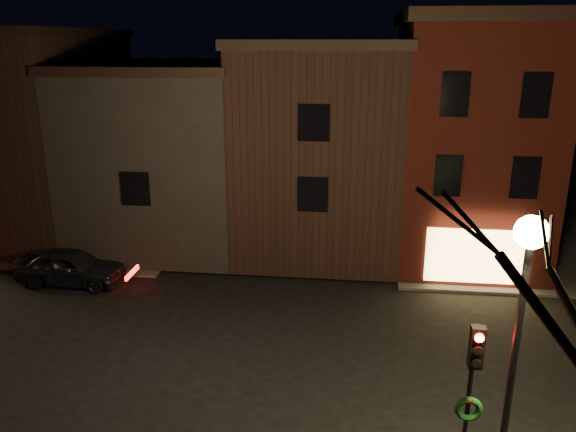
% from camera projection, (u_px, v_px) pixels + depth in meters
% --- Properties ---
extents(ground, '(120.00, 120.00, 0.00)m').
position_uv_depth(ground, '(252.00, 348.00, 18.12)').
color(ground, black).
rests_on(ground, ground).
extents(sidewalk_far_left, '(30.00, 30.00, 0.12)m').
position_uv_depth(sidewalk_far_left, '(22.00, 181.00, 39.31)').
color(sidewalk_far_left, '#2D2B28').
rests_on(sidewalk_far_left, ground).
extents(corner_building, '(6.50, 8.50, 10.50)m').
position_uv_depth(corner_building, '(468.00, 138.00, 24.55)').
color(corner_building, '#3D100A').
rests_on(corner_building, ground).
extents(row_building_a, '(7.30, 10.30, 9.40)m').
position_uv_depth(row_building_a, '(321.00, 143.00, 26.43)').
color(row_building_a, black).
rests_on(row_building_a, ground).
extents(row_building_b, '(7.80, 10.30, 8.40)m').
position_uv_depth(row_building_b, '(173.00, 150.00, 27.40)').
color(row_building_b, black).
rests_on(row_building_b, ground).
extents(row_building_c, '(7.30, 10.30, 9.90)m').
position_uv_depth(row_building_c, '(32.00, 132.00, 28.00)').
color(row_building_c, black).
rests_on(row_building_c, ground).
extents(street_lamp_near, '(0.60, 0.60, 6.48)m').
position_uv_depth(street_lamp_near, '(523.00, 290.00, 10.17)').
color(street_lamp_near, black).
rests_on(street_lamp_near, sidewalk_near_right).
extents(traffic_signal, '(0.58, 0.38, 4.05)m').
position_uv_depth(traffic_signal, '(471.00, 385.00, 11.42)').
color(traffic_signal, black).
rests_on(traffic_signal, sidewalk_near_right).
extents(parked_car_a, '(4.34, 1.83, 1.47)m').
position_uv_depth(parked_car_a, '(71.00, 267.00, 22.71)').
color(parked_car_a, black).
rests_on(parked_car_a, ground).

